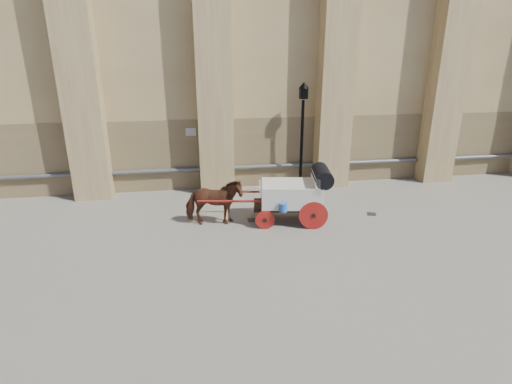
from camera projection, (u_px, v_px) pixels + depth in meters
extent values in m
plane|color=slate|center=(253.00, 222.00, 13.94)|extent=(90.00, 90.00, 0.00)
cube|color=olive|center=(284.00, 151.00, 17.60)|extent=(44.00, 0.35, 3.00)
cylinder|color=#59595B|center=(285.00, 166.00, 17.55)|extent=(42.00, 0.18, 0.18)
cube|color=beige|center=(191.00, 132.00, 16.51)|extent=(0.42, 0.04, 0.32)
imported|color=brown|center=(214.00, 202.00, 13.50)|extent=(1.97, 0.98, 1.62)
cube|color=black|center=(288.00, 205.00, 13.87)|extent=(2.51, 1.46, 0.13)
cube|color=beige|center=(291.00, 194.00, 13.72)|extent=(2.24, 1.67, 0.75)
cube|color=beige|center=(315.00, 182.00, 13.57)|extent=(0.38, 1.35, 0.59)
cube|color=beige|center=(265.00, 186.00, 13.64)|extent=(0.57, 1.23, 0.11)
cylinder|color=black|center=(322.00, 176.00, 13.50)|extent=(0.82, 1.43, 0.60)
cylinder|color=#A81914|center=(313.00, 216.00, 13.26)|extent=(0.97, 0.23, 0.97)
cylinder|color=#A81914|center=(309.00, 201.00, 14.52)|extent=(0.97, 0.23, 0.97)
cylinder|color=#A81914|center=(265.00, 220.00, 13.33)|extent=(0.65, 0.17, 0.65)
cylinder|color=#A81914|center=(264.00, 205.00, 14.59)|extent=(0.65, 0.17, 0.65)
cylinder|color=#A81914|center=(236.00, 201.00, 13.32)|extent=(2.56, 0.51, 0.08)
cylinder|color=#A81914|center=(237.00, 192.00, 14.23)|extent=(2.56, 0.51, 0.08)
cylinder|color=blue|center=(283.00, 207.00, 13.08)|extent=(0.28, 0.28, 0.28)
cylinder|color=black|center=(302.00, 146.00, 16.71)|extent=(0.13, 0.13, 3.80)
cone|color=black|center=(300.00, 185.00, 17.27)|extent=(0.38, 0.38, 0.38)
cube|color=black|center=(304.00, 93.00, 15.99)|extent=(0.30, 0.30, 0.44)
cone|color=black|center=(304.00, 85.00, 15.88)|extent=(0.42, 0.42, 0.25)
cube|color=black|center=(253.00, 220.00, 14.12)|extent=(0.35, 0.35, 0.01)
cube|color=black|center=(371.00, 214.00, 14.63)|extent=(0.41, 0.41, 0.01)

